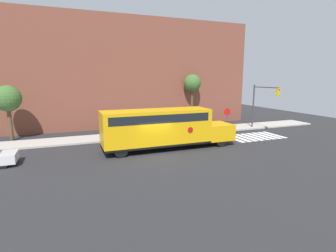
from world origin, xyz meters
TOP-DOWN VIEW (x-y plane):
  - ground_plane at (0.00, 0.00)m, footprint 60.00×60.00m
  - sidewalk_strip at (0.00, 6.50)m, footprint 44.00×3.00m
  - building_backdrop at (0.00, 13.00)m, footprint 32.00×4.00m
  - crosswalk_stripes at (11.00, 2.00)m, footprint 5.40×3.20m
  - school_bus at (0.99, 1.03)m, footprint 10.97×2.57m
  - stop_sign at (10.21, 5.73)m, footprint 0.79×0.10m
  - traffic_light at (13.70, 4.46)m, footprint 0.28×3.83m
  - tree_near_sidewalk at (-10.99, 8.69)m, footprint 2.35×2.35m
  - tree_far_sidewalk at (8.07, 10.07)m, footprint 2.06×2.06m

SIDE VIEW (x-z plane):
  - ground_plane at x=0.00m, z-range 0.00..0.00m
  - crosswalk_stripes at x=11.00m, z-range 0.00..0.01m
  - sidewalk_strip at x=0.00m, z-range 0.00..0.15m
  - stop_sign at x=10.21m, z-range 0.43..2.89m
  - school_bus at x=0.99m, z-range 0.21..3.44m
  - traffic_light at x=13.70m, z-range 0.87..5.84m
  - tree_near_sidewalk at x=-10.99m, z-range 1.30..6.37m
  - tree_far_sidewalk at x=8.07m, z-range 1.93..8.07m
  - building_backdrop at x=0.00m, z-range 0.00..12.52m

